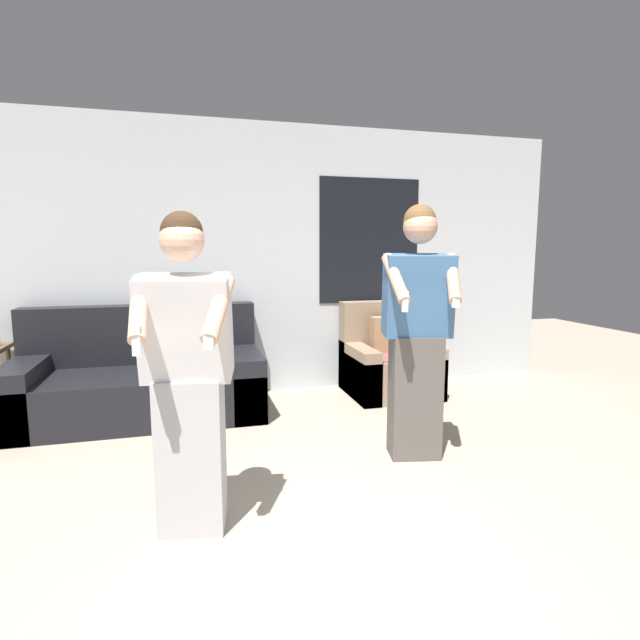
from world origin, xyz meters
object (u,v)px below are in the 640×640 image
at_px(person_left, 188,376).
at_px(armchair, 389,363).
at_px(couch, 141,381).
at_px(person_right, 417,332).

bearing_deg(person_left, armchair, 46.30).
height_order(couch, armchair, couch).
bearing_deg(person_left, person_right, 19.89).
bearing_deg(couch, armchair, 1.63).
height_order(person_left, person_right, person_right).
relative_size(couch, person_right, 1.18).
height_order(armchair, person_right, person_right).
bearing_deg(couch, person_right, -36.93).
distance_m(couch, person_right, 2.49).
bearing_deg(person_right, person_left, -160.11).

